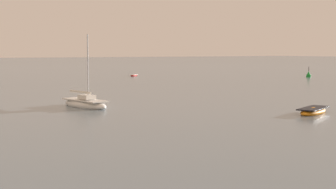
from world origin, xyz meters
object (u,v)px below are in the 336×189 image
Objects in this scene: rowboat_moored_3 at (313,111)px; rowboat_moored_2 at (134,75)px; channel_buoy at (309,75)px; sailboat_moored_1 at (85,104)px.

rowboat_moored_2 is at bearing 52.72° from rowboat_moored_3.
channel_buoy is (44.58, 38.59, 0.27)m from rowboat_moored_3.
sailboat_moored_1 is (-13.84, 14.83, 0.12)m from rowboat_moored_3.
rowboat_moored_2 is 0.41× the size of sailboat_moored_1.
channel_buoy is (26.80, -23.26, 0.33)m from rowboat_moored_2.
rowboat_moored_2 is 1.25× the size of channel_buoy.
sailboat_moored_1 is (-31.61, -47.02, 0.18)m from rowboat_moored_2.
channel_buoy is at bearing 103.36° from sailboat_moored_1.
rowboat_moored_3 is 58.96m from channel_buoy.
rowboat_moored_3 is 0.66× the size of sailboat_moored_1.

